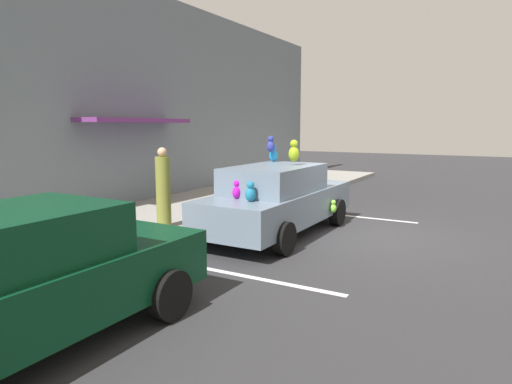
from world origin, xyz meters
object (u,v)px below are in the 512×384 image
plush_covered_car (278,199)px  teddy_bear_on_sidewalk (255,191)px  parked_sedan_behind (23,279)px  pedestrian_near_shopfront (163,190)px

plush_covered_car → teddy_bear_on_sidewalk: size_ratio=5.87×
parked_sedan_behind → teddy_bear_on_sidewalk: parked_sedan_behind is taller
parked_sedan_behind → teddy_bear_on_sidewalk: size_ratio=5.15×
plush_covered_car → teddy_bear_on_sidewalk: (2.46, 2.01, -0.28)m
plush_covered_car → teddy_bear_on_sidewalk: plush_covered_car is taller
parked_sedan_behind → pedestrian_near_shopfront: (4.72, 2.23, 0.19)m
plush_covered_car → pedestrian_near_shopfront: (-1.20, 2.25, 0.18)m
parked_sedan_behind → pedestrian_near_shopfront: pedestrian_near_shopfront is taller
parked_sedan_behind → plush_covered_car: bearing=-0.2°
plush_covered_car → pedestrian_near_shopfront: 2.56m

